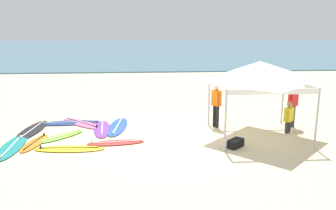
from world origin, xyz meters
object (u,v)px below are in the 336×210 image
person_red (293,103)px  person_orange (216,103)px  surfboard_teal (12,147)px  surfboard_pink (82,123)px  gear_bag_near_tent (236,143)px  surfboard_lime (61,136)px  surfboard_red (115,143)px  surfboard_blue (117,127)px  surfboard_yellow (69,149)px  canopy_tent (260,71)px  surfboard_orange (35,143)px  person_yellow (289,116)px  surfboard_black (32,130)px  surfboard_navy (68,123)px  surfboard_purple (102,129)px

person_red → person_orange: 2.98m
surfboard_teal → person_orange: person_orange is taller
person_red → surfboard_pink: bearing=173.0°
surfboard_pink → gear_bag_near_tent: (5.58, -3.10, 0.10)m
surfboard_lime → person_orange: 5.99m
surfboard_red → person_red: bearing=11.9°
surfboard_teal → person_red: bearing=9.0°
surfboard_blue → gear_bag_near_tent: size_ratio=4.30×
surfboard_lime → surfboard_yellow: (0.53, -1.33, -0.00)m
surfboard_yellow → person_red: person_red is taller
canopy_tent → surfboard_orange: size_ratio=1.64×
person_yellow → gear_bag_near_tent: (-2.35, -1.44, -0.52)m
surfboard_orange → canopy_tent: bearing=2.8°
surfboard_black → surfboard_orange: 1.58m
surfboard_black → surfboard_orange: size_ratio=1.37×
surfboard_black → person_red: person_red is taller
surfboard_red → person_red: (6.81, 1.44, 0.95)m
surfboard_blue → surfboard_orange: size_ratio=1.35×
person_orange → surfboard_lime: bearing=-171.4°
surfboard_pink → gear_bag_near_tent: size_ratio=3.47×
surfboard_navy → person_orange: 6.08m
surfboard_lime → surfboard_orange: 1.02m
canopy_tent → surfboard_orange: canopy_tent is taller
surfboard_red → surfboard_pink: same height
surfboard_black → gear_bag_near_tent: (7.35, -2.31, 0.10)m
surfboard_blue → surfboard_purple: (-0.58, -0.25, 0.00)m
surfboard_black → surfboard_purple: same height
canopy_tent → gear_bag_near_tent: size_ratio=5.25×
surfboard_black → surfboard_orange: bearing=-71.4°
person_orange → gear_bag_near_tent: bearing=-84.7°
surfboard_lime → person_orange: person_orange is taller
surfboard_red → person_orange: size_ratio=1.18×
surfboard_teal → surfboard_purple: same height
canopy_tent → person_red: canopy_tent is taller
surfboard_black → person_yellow: person_yellow is taller
surfboard_navy → surfboard_purple: 1.75m
surfboard_blue → gear_bag_near_tent: (4.11, -2.54, 0.10)m
surfboard_red → surfboard_purple: (-0.63, 1.64, -0.00)m
surfboard_orange → surfboard_red: bearing=-3.3°
canopy_tent → surfboard_orange: bearing=-177.2°
surfboard_blue → person_yellow: person_yellow is taller
canopy_tent → surfboard_red: bearing=-173.9°
surfboard_teal → surfboard_navy: same height
surfboard_pink → surfboard_purple: 1.21m
surfboard_lime → gear_bag_near_tent: 6.25m
surfboard_navy → gear_bag_near_tent: gear_bag_near_tent is taller
person_red → surfboard_lime: bearing=-176.0°
surfboard_red → surfboard_blue: same height
surfboard_yellow → gear_bag_near_tent: gear_bag_near_tent is taller
surfboard_yellow → surfboard_orange: same height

